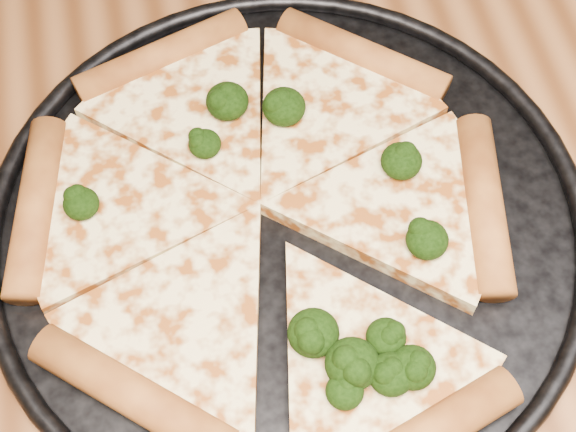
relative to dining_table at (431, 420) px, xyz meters
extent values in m
cube|color=brown|center=(0.00, 0.00, 0.07)|extent=(1.20, 0.90, 0.04)
cylinder|color=black|center=(-0.08, 0.12, 0.09)|extent=(0.38, 0.38, 0.01)
torus|color=black|center=(-0.08, 0.12, 0.10)|extent=(0.40, 0.40, 0.01)
cylinder|color=#B5682D|center=(0.00, 0.24, 0.11)|extent=(0.11, 0.10, 0.03)
cylinder|color=#B5682D|center=(-0.14, 0.27, 0.11)|extent=(0.13, 0.07, 0.03)
cylinder|color=#B5682D|center=(-0.23, 0.16, 0.11)|extent=(0.05, 0.13, 0.03)
cylinder|color=#B5682D|center=(-0.19, 0.02, 0.11)|extent=(0.11, 0.10, 0.03)
cylinder|color=#B5682D|center=(0.05, 0.10, 0.11)|extent=(0.05, 0.13, 0.03)
ellipsoid|color=black|center=(0.00, 0.08, 0.12)|extent=(0.03, 0.03, 0.02)
ellipsoid|color=black|center=(-0.04, 0.00, 0.12)|extent=(0.03, 0.03, 0.02)
ellipsoid|color=black|center=(-0.10, 0.21, 0.12)|extent=(0.03, 0.03, 0.02)
ellipsoid|color=black|center=(-0.06, 0.01, 0.12)|extent=(0.03, 0.03, 0.02)
ellipsoid|color=black|center=(-0.08, 0.03, 0.12)|extent=(0.03, 0.03, 0.02)
ellipsoid|color=black|center=(-0.07, 0.00, 0.12)|extent=(0.02, 0.02, 0.02)
ellipsoid|color=black|center=(-0.20, 0.15, 0.12)|extent=(0.02, 0.02, 0.02)
ellipsoid|color=black|center=(-0.04, 0.02, 0.12)|extent=(0.02, 0.02, 0.02)
ellipsoid|color=black|center=(-0.12, 0.18, 0.12)|extent=(0.02, 0.02, 0.02)
ellipsoid|color=black|center=(0.00, 0.14, 0.12)|extent=(0.03, 0.03, 0.02)
ellipsoid|color=black|center=(-0.03, 0.00, 0.12)|extent=(0.03, 0.03, 0.02)
ellipsoid|color=black|center=(-0.06, 0.20, 0.12)|extent=(0.03, 0.03, 0.02)
camera|label=1|loc=(-0.13, -0.15, 0.59)|focal=53.59mm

